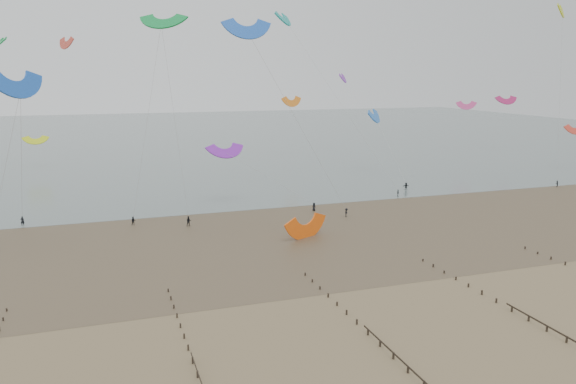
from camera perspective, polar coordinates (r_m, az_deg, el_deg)
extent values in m
plane|color=brown|center=(63.81, 2.17, -12.42)|extent=(500.00, 500.00, 0.00)
plane|color=#475654|center=(256.49, -14.04, 5.62)|extent=(500.00, 500.00, 0.00)
plane|color=#473A28|center=(95.37, -5.36, -4.16)|extent=(500.00, 500.00, 0.00)
ellipsoid|color=slate|center=(80.71, -15.78, -7.57)|extent=(23.60, 14.36, 0.01)
ellipsoid|color=slate|center=(101.43, 0.86, -3.14)|extent=(33.64, 18.32, 0.01)
ellipsoid|color=slate|center=(110.17, 18.73, -2.57)|extent=(19.65, 13.67, 0.01)
cube|color=black|center=(69.65, -26.96, -11.45)|extent=(0.16, 0.16, 0.48)
cube|color=black|center=(72.07, -26.67, -10.66)|extent=(0.16, 0.16, 0.45)
cube|color=black|center=(52.59, -9.18, -17.85)|extent=(0.16, 0.16, 0.68)
cube|color=black|center=(54.87, -9.66, -16.54)|extent=(0.16, 0.16, 0.65)
cube|color=black|center=(57.19, -10.10, -15.34)|extent=(0.16, 0.16, 0.62)
cube|color=black|center=(59.53, -10.50, -14.22)|extent=(0.16, 0.16, 0.59)
cube|color=black|center=(61.90, -10.87, -13.20)|extent=(0.16, 0.16, 0.57)
cube|color=black|center=(64.29, -11.21, -12.25)|extent=(0.16, 0.16, 0.54)
cube|color=black|center=(66.69, -11.52, -11.36)|extent=(0.16, 0.16, 0.51)
cube|color=black|center=(69.11, -11.81, -10.54)|extent=(0.16, 0.16, 0.48)
cube|color=black|center=(71.55, -12.07, -9.77)|extent=(0.16, 0.16, 0.45)
cube|color=black|center=(53.75, 12.09, -17.24)|extent=(0.16, 0.16, 0.74)
cube|color=black|center=(55.74, 10.66, -16.07)|extent=(0.16, 0.16, 0.71)
cube|color=black|center=(57.78, 9.34, -14.98)|extent=(0.16, 0.16, 0.68)
cube|color=black|center=(59.87, 8.13, -13.95)|extent=(0.16, 0.16, 0.65)
cube|color=black|center=(62.00, 7.01, -12.99)|extent=(0.16, 0.16, 0.62)
cube|color=black|center=(64.17, 5.97, -12.09)|extent=(0.16, 0.16, 0.59)
cube|color=black|center=(66.37, 5.00, -11.25)|extent=(0.16, 0.16, 0.57)
cube|color=black|center=(68.60, 4.11, -10.46)|extent=(0.16, 0.16, 0.54)
cube|color=black|center=(70.86, 3.27, -9.71)|extent=(0.16, 0.16, 0.51)
cube|color=black|center=(73.14, 2.49, -9.01)|extent=(0.16, 0.16, 0.48)
cube|color=black|center=(75.45, 1.76, -8.35)|extent=(0.16, 0.16, 0.45)
cube|color=black|center=(64.11, 26.46, -13.29)|extent=(0.16, 0.16, 0.74)
cube|color=black|center=(65.79, 24.81, -12.50)|extent=(0.16, 0.16, 0.71)
cube|color=black|center=(67.53, 23.26, -11.75)|extent=(0.16, 0.16, 0.68)
cube|color=black|center=(69.33, 21.79, -11.02)|extent=(0.16, 0.16, 0.65)
cube|color=black|center=(71.17, 20.41, -10.32)|extent=(0.16, 0.16, 0.62)
cube|color=black|center=(73.07, 19.10, -9.66)|extent=(0.16, 0.16, 0.59)
cube|color=black|center=(75.01, 17.86, -9.02)|extent=(0.16, 0.16, 0.57)
cube|color=black|center=(76.99, 16.69, -8.41)|extent=(0.16, 0.16, 0.54)
cube|color=black|center=(79.01, 15.59, -7.83)|extent=(0.16, 0.16, 0.51)
cube|color=black|center=(81.07, 14.54, -7.28)|extent=(0.16, 0.16, 0.48)
cube|color=black|center=(83.15, 13.54, -6.75)|extent=(0.16, 0.16, 0.45)
cube|color=black|center=(88.30, 26.34, -6.55)|extent=(0.16, 0.16, 0.54)
cube|color=black|center=(90.07, 25.16, -6.11)|extent=(0.16, 0.16, 0.51)
cube|color=black|center=(91.87, 24.03, -5.68)|extent=(0.16, 0.16, 0.48)
cube|color=black|center=(93.72, 22.95, -5.26)|extent=(0.16, 0.16, 0.45)
imported|color=black|center=(100.41, -10.05, -2.94)|extent=(0.89, 0.70, 1.83)
imported|color=black|center=(109.70, -25.37, -2.68)|extent=(0.66, 0.45, 1.75)
imported|color=black|center=(125.49, 11.11, -0.10)|extent=(0.70, 0.96, 1.51)
imported|color=black|center=(105.91, 5.95, -2.09)|extent=(1.17, 1.23, 1.68)
imported|color=black|center=(147.94, 25.65, 0.75)|extent=(0.94, 0.94, 1.53)
imported|color=black|center=(110.17, 2.66, -1.51)|extent=(0.89, 0.95, 1.63)
imported|color=black|center=(132.95, 11.90, 0.58)|extent=(1.59, 0.51, 1.71)
imported|color=black|center=(103.32, -15.43, -2.85)|extent=(0.78, 0.61, 1.57)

